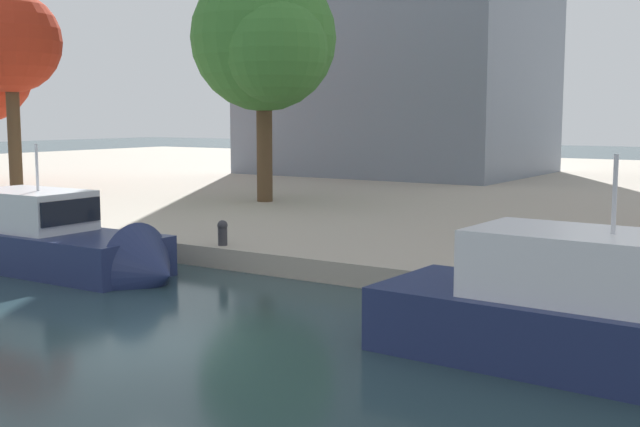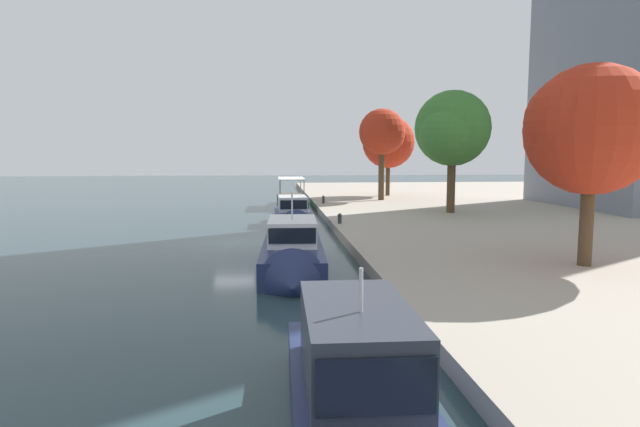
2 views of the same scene
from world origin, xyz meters
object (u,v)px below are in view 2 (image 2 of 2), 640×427
at_px(motor_yacht_1, 293,219).
at_px(tree_0, 590,128).
at_px(motor_yacht_2, 292,257).
at_px(mooring_bollard_1, 323,199).
at_px(motor_yacht_3, 366,427).
at_px(tree_3, 389,142).
at_px(tour_boat_0, 292,204).
at_px(mooring_bollard_0, 340,218).
at_px(tree_2, 385,133).
at_px(tree_4, 451,129).

bearing_deg(motor_yacht_1, tree_0, 32.07).
distance_m(motor_yacht_2, mooring_bollard_1, 29.03).
relative_size(motor_yacht_3, tree_3, 1.06).
distance_m(tour_boat_0, mooring_bollard_0, 17.90).
relative_size(motor_yacht_3, tree_2, 1.02).
height_order(tour_boat_0, motor_yacht_1, motor_yacht_1).
distance_m(motor_yacht_1, mooring_bollard_0, 4.67).
distance_m(mooring_bollard_1, tree_3, 14.53).
bearing_deg(motor_yacht_1, tree_4, 101.16).
height_order(motor_yacht_1, tree_2, tree_2).
xyz_separation_m(tour_boat_0, tree_2, (-1.89, 10.23, 7.45)).
xyz_separation_m(motor_yacht_3, tree_3, (-53.96, 12.49, 6.40)).
distance_m(mooring_bollard_0, mooring_bollard_1, 15.95).
relative_size(mooring_bollard_1, tree_2, 0.08).
height_order(tour_boat_0, tree_4, tree_4).
height_order(mooring_bollard_1, tree_3, tree_3).
xyz_separation_m(mooring_bollard_0, tree_4, (-6.23, 10.20, 6.64)).
relative_size(tree_0, tree_3, 0.92).
bearing_deg(motor_yacht_2, tree_0, 81.12).
bearing_deg(motor_yacht_2, mooring_bollard_0, 165.23).
height_order(mooring_bollard_0, mooring_bollard_1, mooring_bollard_1).
height_order(motor_yacht_2, tree_4, tree_4).
bearing_deg(mooring_bollard_0, tour_boat_0, -171.07).
relative_size(motor_yacht_2, mooring_bollard_0, 13.13).
relative_size(tree_0, tree_4, 0.86).
height_order(motor_yacht_1, mooring_bollard_0, motor_yacht_1).
height_order(mooring_bollard_1, tree_2, tree_2).
relative_size(mooring_bollard_0, mooring_bollard_1, 0.95).
bearing_deg(tree_4, motor_yacht_1, -78.00).
xyz_separation_m(mooring_bollard_0, tree_0, (15.27, 8.88, 5.67)).
xyz_separation_m(tree_0, tree_4, (-21.50, 1.31, 0.97)).
xyz_separation_m(motor_yacht_3, mooring_bollard_0, (-28.27, 3.21, 0.29)).
bearing_deg(tree_2, tree_4, 11.64).
bearing_deg(tree_3, motor_yacht_1, -29.21).
distance_m(tree_0, tree_2, 34.87).
height_order(motor_yacht_2, mooring_bollard_0, motor_yacht_2).
xyz_separation_m(tour_boat_0, motor_yacht_3, (45.94, -0.43, 0.32)).
bearing_deg(tree_0, mooring_bollard_0, -149.80).
bearing_deg(motor_yacht_3, mooring_bollard_1, 176.18).
bearing_deg(mooring_bollard_0, tree_2, 159.14).
distance_m(motor_yacht_1, tree_0, 23.04).
bearing_deg(tree_3, mooring_bollard_1, -42.35).
xyz_separation_m(tour_boat_0, tree_3, (-8.02, 12.06, 6.72)).
relative_size(motor_yacht_2, tree_3, 1.02).
height_order(mooring_bollard_1, tree_0, tree_0).
bearing_deg(tree_3, tree_2, -16.64).
bearing_deg(tree_2, motor_yacht_3, -12.56).
distance_m(motor_yacht_1, tree_4, 15.40).
height_order(tour_boat_0, motor_yacht_2, motor_yacht_2).
bearing_deg(motor_yacht_1, motor_yacht_2, -3.36).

